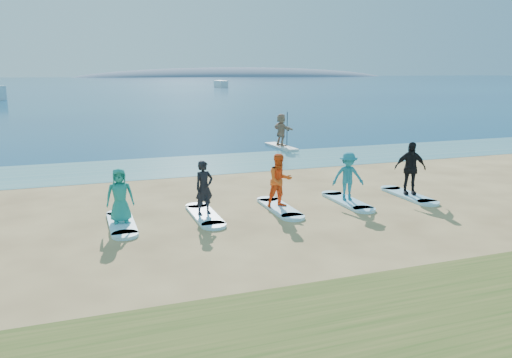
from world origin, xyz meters
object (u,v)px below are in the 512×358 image
object	(u,v)px
surfboard_2	(279,208)
surfboard_3	(347,201)
surfboard_0	(122,224)
student_3	(348,176)
paddleboarder	(281,130)
surfboard_4	(408,195)
student_4	(410,168)
student_2	(280,181)
paddleboard	(281,147)
surfboard_1	(205,215)
student_0	(120,195)
student_1	(204,188)
boat_offshore_b	(221,88)

from	to	relation	value
surfboard_2	surfboard_3	xyz separation A→B (m)	(2.39, 0.00, 0.00)
surfboard_0	surfboard_2	distance (m)	4.79
surfboard_3	student_3	xyz separation A→B (m)	(0.00, 0.00, 0.84)
paddleboarder	surfboard_4	bearing A→B (deg)	166.85
paddleboarder	surfboard_4	xyz separation A→B (m)	(-0.09, -11.66, -0.96)
paddleboarder	student_4	world-z (taller)	same
student_2	surfboard_3	bearing A→B (deg)	-3.07
surfboard_2	student_2	world-z (taller)	student_2
paddleboard	surfboard_1	distance (m)	13.74
student_0	surfboard_3	distance (m)	7.23
student_0	paddleboarder	bearing A→B (deg)	52.83
surfboard_0	student_3	world-z (taller)	student_3
surfboard_1	surfboard_2	world-z (taller)	same
surfboard_2	student_4	world-z (taller)	student_4
surfboard_1	student_3	bearing A→B (deg)	0.00
surfboard_1	student_4	xyz separation A→B (m)	(7.18, 0.00, 0.95)
student_3	surfboard_4	distance (m)	2.54
student_2	student_1	bearing A→B (deg)	176.93
paddleboarder	boat_offshore_b	size ratio (longest dim) A/B	0.28
paddleboard	student_4	size ratio (longest dim) A/B	1.66
student_1	student_3	world-z (taller)	student_1
student_4	boat_offshore_b	bearing A→B (deg)	97.30
boat_offshore_b	student_0	size ratio (longest dim) A/B	4.06
paddleboarder	student_0	world-z (taller)	paddleboarder
student_2	student_3	size ratio (longest dim) A/B	1.05
paddleboard	student_1	distance (m)	13.77
surfboard_1	surfboard_3	distance (m)	4.79
student_1	student_2	size ratio (longest dim) A/B	0.96
boat_offshore_b	student_1	distance (m)	110.42
student_0	student_4	bearing A→B (deg)	2.49
boat_offshore_b	surfboard_1	bearing A→B (deg)	-107.37
surfboard_2	surfboard_3	world-z (taller)	same
student_2	surfboard_3	xyz separation A→B (m)	(2.39, 0.00, -0.88)
surfboard_0	student_2	distance (m)	4.87
student_2	student_3	bearing A→B (deg)	-3.07
surfboard_2	student_4	bearing A→B (deg)	0.00
surfboard_3	student_1	bearing A→B (deg)	180.00
surfboard_1	student_4	world-z (taller)	student_4
student_0	surfboard_2	xyz separation A→B (m)	(4.79, 0.00, -0.81)
student_0	student_2	distance (m)	4.79
student_0	student_1	xyz separation A→B (m)	(2.39, 0.00, 0.03)
student_0	student_3	distance (m)	7.18
paddleboard	surfboard_4	bearing A→B (deg)	-93.39
paddleboarder	surfboard_0	bearing A→B (deg)	127.63
surfboard_2	student_2	size ratio (longest dim) A/B	1.32
student_0	surfboard_2	bearing A→B (deg)	2.49
paddleboard	student_2	size ratio (longest dim) A/B	1.80
paddleboard	student_3	bearing A→B (deg)	-104.97
paddleboarder	student_2	world-z (taller)	paddleboarder
student_1	student_3	xyz separation A→B (m)	(4.79, 0.00, -0.01)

